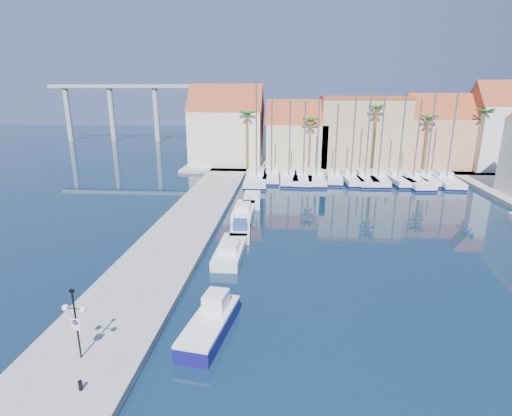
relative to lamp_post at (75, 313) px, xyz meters
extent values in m
plane|color=black|center=(8.97, 6.55, -2.88)|extent=(260.00, 260.00, 0.00)
cube|color=gray|center=(-0.03, 20.05, -2.63)|extent=(6.00, 77.00, 0.50)
cube|color=gray|center=(18.97, 54.55, -2.63)|extent=(54.00, 16.00, 0.50)
cylinder|color=black|center=(0.00, 0.00, -0.57)|extent=(0.09, 0.09, 3.63)
cylinder|color=black|center=(-0.22, 0.03, 0.25)|extent=(0.46, 0.09, 0.05)
cylinder|color=black|center=(0.23, -0.02, 0.25)|extent=(0.46, 0.09, 0.05)
sphere|color=white|center=(-0.45, 0.05, 0.25)|extent=(0.33, 0.33, 0.33)
sphere|color=white|center=(0.45, -0.04, 0.25)|extent=(0.33, 0.33, 0.33)
cube|color=black|center=(0.00, 0.00, 1.15)|extent=(0.21, 0.13, 0.15)
cube|color=white|center=(-0.01, -0.05, -0.48)|extent=(0.45, 0.07, 0.45)
cylinder|color=red|center=(-0.01, -0.07, -0.43)|extent=(0.31, 0.04, 0.31)
cylinder|color=#1933A5|center=(-0.01, -0.08, -0.43)|extent=(0.22, 0.03, 0.22)
cube|color=white|center=(-0.01, -0.05, -0.79)|extent=(0.36, 0.06, 0.13)
cylinder|color=black|center=(1.08, -2.09, -2.16)|extent=(0.18, 0.18, 0.45)
cube|color=#14105E|center=(5.64, 3.10, -2.47)|extent=(2.67, 5.73, 0.83)
cube|color=white|center=(5.64, 3.10, -1.96)|extent=(2.67, 5.73, 0.18)
cube|color=white|center=(5.81, 4.19, -1.46)|extent=(1.41, 1.64, 1.01)
cube|color=white|center=(5.21, 13.93, -2.48)|extent=(2.14, 6.43, 0.80)
cube|color=white|center=(5.20, 13.29, -1.78)|extent=(1.47, 2.26, 0.60)
cube|color=white|center=(5.37, 19.15, -2.48)|extent=(2.24, 5.62, 0.80)
cube|color=navy|center=(5.42, 18.61, -1.78)|extent=(1.40, 2.02, 0.60)
cube|color=white|center=(5.02, 25.14, -2.48)|extent=(2.14, 6.47, 0.80)
cube|color=white|center=(5.03, 24.50, -1.78)|extent=(1.47, 2.27, 0.60)
cube|color=white|center=(5.47, 29.92, -2.48)|extent=(2.32, 6.15, 0.80)
cube|color=white|center=(5.51, 29.32, -1.78)|extent=(1.49, 2.20, 0.60)
cube|color=white|center=(5.06, 41.58, -2.38)|extent=(3.44, 11.81, 1.00)
cube|color=#0D0F45|center=(5.06, 41.58, -2.70)|extent=(3.50, 11.88, 0.28)
cube|color=white|center=(5.02, 42.75, -1.58)|extent=(2.25, 3.59, 0.60)
cylinder|color=slate|center=(5.08, 40.99, 4.99)|extent=(0.20, 0.20, 13.74)
cube|color=white|center=(7.17, 43.17, -2.38)|extent=(2.44, 8.95, 1.00)
cube|color=#0D0F45|center=(7.17, 43.17, -2.70)|extent=(2.50, 9.01, 0.28)
cube|color=white|center=(7.15, 44.06, -1.58)|extent=(1.66, 2.70, 0.60)
cylinder|color=slate|center=(7.17, 42.72, 3.44)|extent=(0.20, 0.20, 10.64)
cube|color=white|center=(9.77, 42.43, -2.38)|extent=(2.74, 9.60, 1.00)
cube|color=#0D0F45|center=(9.77, 42.43, -2.70)|extent=(2.81, 9.66, 0.28)
cube|color=white|center=(9.74, 43.38, -1.58)|extent=(1.81, 2.91, 0.60)
cylinder|color=slate|center=(9.78, 41.95, 3.41)|extent=(0.20, 0.20, 10.58)
cube|color=white|center=(11.90, 42.60, -2.38)|extent=(3.38, 10.56, 1.00)
cube|color=#0D0F45|center=(11.90, 42.60, -2.70)|extent=(3.45, 10.62, 0.28)
cube|color=white|center=(11.97, 43.64, -1.58)|extent=(2.09, 3.24, 0.60)
cylinder|color=slate|center=(11.87, 42.08, 3.36)|extent=(0.20, 0.20, 10.47)
cube|color=white|center=(13.78, 42.37, -2.38)|extent=(2.57, 9.64, 1.00)
cube|color=#0D0F45|center=(13.78, 42.37, -2.70)|extent=(2.63, 9.70, 0.28)
cube|color=white|center=(13.78, 43.33, -1.58)|extent=(1.77, 2.90, 0.60)
cylinder|color=slate|center=(13.77, 41.89, 4.55)|extent=(0.20, 0.20, 12.86)
cube|color=white|center=(16.48, 42.90, -2.38)|extent=(2.62, 8.18, 1.00)
cube|color=#0D0F45|center=(16.48, 42.90, -2.70)|extent=(2.68, 8.24, 0.28)
cube|color=white|center=(16.53, 43.70, -1.58)|extent=(1.62, 2.51, 0.60)
cylinder|color=slate|center=(16.45, 42.50, 3.16)|extent=(0.20, 0.20, 10.08)
cube|color=white|center=(18.73, 42.60, -2.38)|extent=(3.06, 9.04, 1.00)
cube|color=#0D0F45|center=(18.73, 42.60, -2.70)|extent=(3.12, 9.11, 0.28)
cube|color=white|center=(18.65, 43.49, -1.58)|extent=(1.84, 2.79, 0.60)
cylinder|color=slate|center=(18.76, 42.16, 3.59)|extent=(0.20, 0.20, 10.94)
cube|color=white|center=(20.81, 42.88, -2.38)|extent=(2.74, 10.07, 1.00)
cube|color=#0D0F45|center=(20.81, 42.88, -2.70)|extent=(2.80, 10.13, 0.28)
cube|color=white|center=(20.80, 43.88, -1.58)|extent=(1.87, 3.04, 0.60)
cylinder|color=slate|center=(20.82, 42.37, 5.03)|extent=(0.20, 0.20, 13.82)
cube|color=white|center=(22.71, 42.76, -2.38)|extent=(3.10, 9.57, 1.00)
cube|color=#0D0F45|center=(22.71, 42.76, -2.70)|extent=(3.16, 9.63, 0.28)
cube|color=white|center=(22.77, 43.70, -1.58)|extent=(1.91, 2.94, 0.60)
cylinder|color=slate|center=(22.68, 42.30, 4.43)|extent=(0.20, 0.20, 12.63)
cube|color=white|center=(25.50, 43.00, -2.38)|extent=(3.28, 9.84, 1.00)
cube|color=#0D0F45|center=(25.50, 43.00, -2.70)|extent=(3.35, 9.91, 0.28)
cube|color=white|center=(25.42, 43.97, -1.58)|extent=(1.99, 3.03, 0.60)
cylinder|color=slate|center=(25.54, 42.52, 3.99)|extent=(0.20, 0.20, 11.74)
cube|color=white|center=(27.34, 42.06, -2.38)|extent=(3.72, 11.03, 1.00)
cube|color=#0D0F45|center=(27.34, 42.06, -2.70)|extent=(3.79, 11.09, 0.28)
cube|color=white|center=(27.25, 43.14, -1.58)|extent=(2.24, 3.40, 0.60)
cylinder|color=slate|center=(27.38, 41.52, 3.56)|extent=(0.20, 0.20, 10.88)
cube|color=white|center=(29.56, 43.23, -2.38)|extent=(2.19, 8.13, 1.00)
cube|color=#0D0F45|center=(29.56, 43.23, -2.70)|extent=(2.25, 8.19, 0.28)
cube|color=white|center=(29.56, 44.04, -1.58)|extent=(1.50, 2.45, 0.60)
cylinder|color=slate|center=(29.55, 42.82, 4.52)|extent=(0.20, 0.20, 12.80)
cube|color=white|center=(32.27, 42.73, -2.38)|extent=(3.57, 10.72, 1.00)
cube|color=#0D0F45|center=(32.27, 42.73, -2.70)|extent=(3.64, 10.78, 0.28)
cube|color=white|center=(32.35, 43.78, -1.58)|extent=(2.16, 3.30, 0.60)
cylinder|color=slate|center=(32.23, 42.20, 5.06)|extent=(0.20, 0.20, 13.87)
cube|color=beige|center=(-1.03, 53.55, 2.12)|extent=(12.00, 9.00, 9.00)
cube|color=maroon|center=(-1.03, 53.55, 6.62)|extent=(12.30, 9.00, 9.00)
cube|color=#C6B18B|center=(10.97, 53.55, 1.12)|extent=(10.00, 8.00, 7.00)
cube|color=maroon|center=(10.97, 53.55, 4.62)|extent=(10.30, 8.00, 8.00)
cube|color=tan|center=(21.97, 54.55, 3.12)|extent=(14.00, 10.00, 11.00)
cube|color=maroon|center=(21.97, 54.55, 8.87)|extent=(14.20, 10.20, 0.50)
cube|color=tan|center=(33.97, 53.55, 1.62)|extent=(10.00, 8.00, 8.00)
cube|color=maroon|center=(33.97, 53.55, 5.62)|extent=(10.30, 8.00, 8.00)
cube|color=silver|center=(42.97, 52.55, 2.62)|extent=(8.00, 8.00, 10.00)
cube|color=maroon|center=(42.97, 52.55, 7.62)|extent=(8.30, 8.00, 8.00)
cylinder|color=brown|center=(2.97, 48.55, 2.12)|extent=(0.36, 0.36, 9.00)
sphere|color=#1C6222|center=(2.97, 48.55, 6.47)|extent=(2.60, 2.60, 2.60)
cylinder|color=brown|center=(12.97, 48.55, 1.62)|extent=(0.36, 0.36, 8.00)
sphere|color=#1C6222|center=(12.97, 48.55, 5.47)|extent=(2.60, 2.60, 2.60)
cylinder|color=brown|center=(22.97, 48.55, 2.62)|extent=(0.36, 0.36, 10.00)
sphere|color=#1C6222|center=(22.97, 48.55, 7.47)|extent=(2.60, 2.60, 2.60)
cylinder|color=brown|center=(30.97, 48.55, 1.87)|extent=(0.36, 0.36, 8.50)
sphere|color=#1C6222|center=(30.97, 48.55, 5.97)|extent=(2.60, 2.60, 2.60)
cylinder|color=brown|center=(38.97, 48.55, 2.37)|extent=(0.36, 0.36, 9.50)
sphere|color=#1C6222|center=(38.97, 48.55, 6.97)|extent=(2.60, 2.60, 2.60)
cube|color=#9E9E99|center=(-29.03, 88.55, 11.12)|extent=(48.00, 2.20, 0.90)
cylinder|color=#9E9E99|center=(-49.03, 88.55, 4.12)|extent=(1.40, 1.40, 14.00)
cylinder|color=#9E9E99|center=(-37.03, 88.55, 4.12)|extent=(1.40, 1.40, 14.00)
cylinder|color=#9E9E99|center=(-25.03, 88.55, 4.12)|extent=(1.40, 1.40, 14.00)
cylinder|color=#9E9E99|center=(-13.03, 88.55, 4.12)|extent=(1.40, 1.40, 14.00)
camera|label=1|loc=(9.71, -15.59, 9.88)|focal=28.00mm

